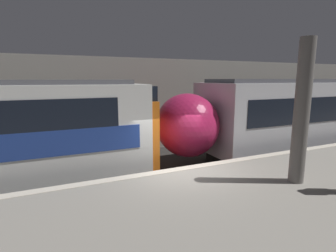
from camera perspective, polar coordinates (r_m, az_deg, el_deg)
ground_plane at (r=8.35m, az=3.05°, el=-16.20°), size 120.00×120.00×0.00m
platform at (r=6.27m, az=14.16°, el=-20.27°), size 40.00×4.92×1.14m
station_rear_barrier at (r=13.48m, az=-9.31°, el=4.41°), size 50.00×0.15×4.76m
support_pillar_near at (r=7.18m, az=27.08°, el=2.64°), size 0.37×0.37×3.55m
train_modern at (r=15.43m, az=30.11°, el=2.08°), size 17.06×2.97×3.71m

